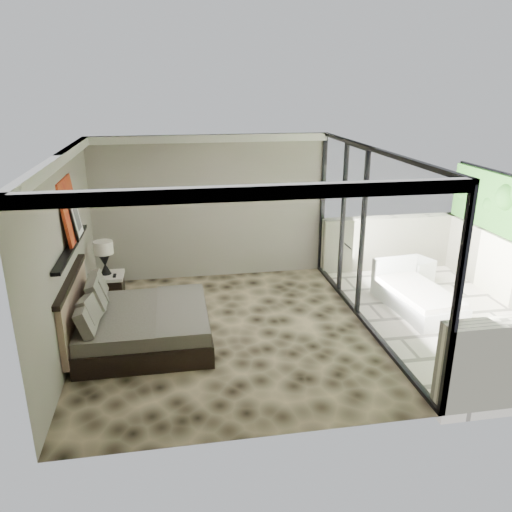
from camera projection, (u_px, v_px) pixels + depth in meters
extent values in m
plane|color=black|center=(227.00, 332.00, 7.81)|extent=(5.00, 5.00, 0.00)
cube|color=silver|center=(223.00, 152.00, 6.90)|extent=(4.50, 5.00, 0.02)
cube|color=gray|center=(211.00, 208.00, 9.67)|extent=(4.50, 0.02, 2.80)
cube|color=gray|center=(66.00, 256.00, 7.00)|extent=(0.02, 5.00, 2.80)
cube|color=white|center=(370.00, 240.00, 7.72)|extent=(0.08, 5.00, 2.80)
cube|color=beige|center=(447.00, 318.00, 8.43)|extent=(3.00, 5.00, 0.12)
cube|color=black|center=(71.00, 247.00, 7.07)|extent=(0.12, 2.20, 0.05)
cube|color=black|center=(146.00, 333.00, 7.45)|extent=(1.89, 1.80, 0.32)
cube|color=#524F44|center=(145.00, 317.00, 7.37)|extent=(1.83, 1.74, 0.20)
cube|color=#525047|center=(181.00, 308.00, 7.42)|extent=(0.72, 1.78, 0.03)
cube|color=#967960|center=(74.00, 309.00, 7.14)|extent=(0.08, 1.90, 0.90)
cube|color=black|center=(110.00, 288.00, 8.83)|extent=(0.55, 0.55, 0.52)
cone|color=black|center=(106.00, 269.00, 8.75)|extent=(0.19, 0.19, 0.17)
cone|color=black|center=(105.00, 260.00, 8.69)|extent=(0.19, 0.19, 0.17)
cylinder|color=white|center=(103.00, 247.00, 8.62)|extent=(0.33, 0.33, 0.23)
cube|color=red|center=(69.00, 210.00, 7.16)|extent=(0.13, 0.90, 0.90)
cube|color=black|center=(76.00, 218.00, 7.30)|extent=(0.11, 0.50, 0.60)
cube|color=silver|center=(417.00, 271.00, 9.66)|extent=(0.65, 0.65, 0.50)
cube|color=silver|center=(417.00, 301.00, 8.58)|extent=(1.04, 1.80, 0.30)
cube|color=white|center=(418.00, 291.00, 8.52)|extent=(0.99, 1.69, 0.09)
cube|color=silver|center=(394.00, 267.00, 9.20)|extent=(0.87, 0.22, 0.38)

